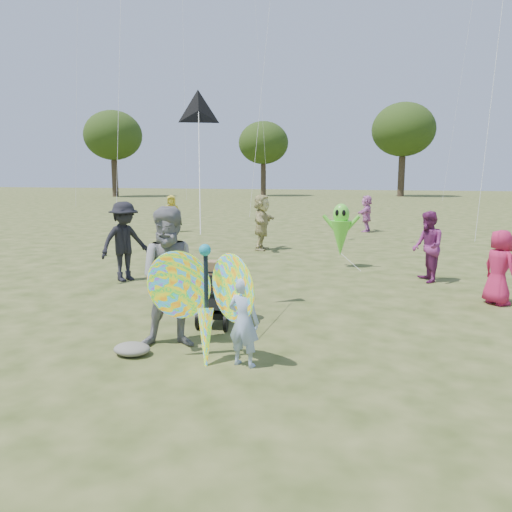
{
  "coord_description": "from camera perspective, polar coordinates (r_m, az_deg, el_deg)",
  "views": [
    {
      "loc": [
        2.2,
        -6.72,
        2.49
      ],
      "look_at": [
        -0.2,
        1.5,
        1.1
      ],
      "focal_mm": 35.0,
      "sensor_mm": 36.0,
      "label": 1
    }
  ],
  "objects": [
    {
      "name": "crowd_d",
      "position": [
        16.71,
        0.66,
        3.88
      ],
      "size": [
        0.64,
        1.76,
        1.86
      ],
      "primitive_type": "imported",
      "rotation": [
        0.0,
        0.0,
        1.62
      ],
      "color": "tan",
      "rests_on": "ground"
    },
    {
      "name": "grey_bag",
      "position": [
        7.31,
        -14.0,
        -10.27
      ],
      "size": [
        0.53,
        0.43,
        0.17
      ],
      "primitive_type": "ellipsoid",
      "color": "slate",
      "rests_on": "ground"
    },
    {
      "name": "butterfly_kite",
      "position": [
        6.71,
        -5.78,
        -5.31
      ],
      "size": [
        1.74,
        0.75,
        1.8
      ],
      "color": "#DA5E22",
      "rests_on": "ground"
    },
    {
      "name": "ground",
      "position": [
        7.49,
        -1.77,
        -10.19
      ],
      "size": [
        160.0,
        160.0,
        0.0
      ],
      "primitive_type": "plane",
      "color": "#51592B",
      "rests_on": "ground"
    },
    {
      "name": "jogging_stroller",
      "position": [
        8.42,
        -4.14,
        -3.67
      ],
      "size": [
        0.61,
        1.1,
        1.09
      ],
      "rotation": [
        0.0,
        0.0,
        0.18
      ],
      "color": "black",
      "rests_on": "ground"
    },
    {
      "name": "crowd_j",
      "position": [
        22.7,
        12.51,
        4.77
      ],
      "size": [
        0.67,
        1.55,
        1.62
      ],
      "primitive_type": "imported",
      "rotation": [
        0.0,
        0.0,
        4.58
      ],
      "color": "#C570B3",
      "rests_on": "ground"
    },
    {
      "name": "adult_man",
      "position": [
        7.29,
        -9.49,
        -2.47
      ],
      "size": [
        1.21,
        1.08,
        2.06
      ],
      "primitive_type": "imported",
      "rotation": [
        0.0,
        0.0,
        0.36
      ],
      "color": "gray",
      "rests_on": "ground"
    },
    {
      "name": "tree_line",
      "position": [
        51.91,
        18.36,
        13.61
      ],
      "size": [
        91.78,
        33.6,
        10.79
      ],
      "color": "#3A2D21",
      "rests_on": "ground"
    },
    {
      "name": "delta_kite_rig",
      "position": [
        9.2,
        -6.58,
        16.03
      ],
      "size": [
        1.25,
        2.25,
        2.36
      ],
      "color": "black",
      "rests_on": "ground"
    },
    {
      "name": "child_girl",
      "position": [
        6.57,
        -1.41,
        -7.52
      ],
      "size": [
        0.48,
        0.37,
        1.2
      ],
      "primitive_type": "imported",
      "rotation": [
        0.0,
        0.0,
        2.95
      ],
      "color": "#98AFD7",
      "rests_on": "ground"
    },
    {
      "name": "crowd_b",
      "position": [
        12.17,
        -14.8,
        1.61
      ],
      "size": [
        1.21,
        1.4,
        1.88
      ],
      "primitive_type": "imported",
      "rotation": [
        0.0,
        0.0,
        1.05
      ],
      "color": "black",
      "rests_on": "ground"
    },
    {
      "name": "alien_kite",
      "position": [
        13.69,
        9.65,
        2.73
      ],
      "size": [
        1.12,
        0.69,
        1.74
      ],
      "color": "#5EDF34",
      "rests_on": "ground"
    },
    {
      "name": "crowd_g",
      "position": [
        22.43,
        -9.63,
        4.81
      ],
      "size": [
        0.92,
        0.76,
        1.62
      ],
      "primitive_type": "imported",
      "rotation": [
        0.0,
        0.0,
        0.36
      ],
      "color": "yellow",
      "rests_on": "ground"
    },
    {
      "name": "crowd_e",
      "position": [
        12.33,
        19.03,
        1.02
      ],
      "size": [
        0.83,
        0.95,
        1.67
      ],
      "primitive_type": "imported",
      "rotation": [
        0.0,
        0.0,
        4.98
      ],
      "color": "#772763",
      "rests_on": "ground"
    },
    {
      "name": "crowd_a",
      "position": [
        10.72,
        26.03,
        -1.17
      ],
      "size": [
        0.79,
        0.85,
        1.46
      ],
      "primitive_type": "imported",
      "rotation": [
        0.0,
        0.0,
        2.18
      ],
      "color": "#B41C48",
      "rests_on": "ground"
    }
  ]
}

